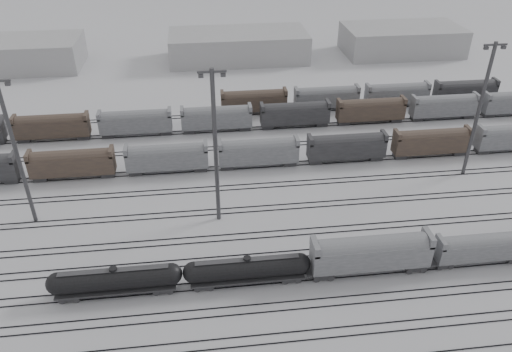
{
  "coord_description": "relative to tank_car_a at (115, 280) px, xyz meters",
  "views": [
    {
      "loc": [
        -2.46,
        -49.31,
        48.4
      ],
      "look_at": [
        6.3,
        22.03,
        4.0
      ],
      "focal_mm": 35.0,
      "sensor_mm": 36.0,
      "label": 1
    }
  ],
  "objects": [
    {
      "name": "tracks",
      "position": [
        14.91,
        16.5,
        -2.43
      ],
      "size": [
        220.0,
        71.5,
        0.16
      ],
      "color": "black",
      "rests_on": "ground"
    },
    {
      "name": "bg_string_mid",
      "position": [
        32.91,
        47.0,
        0.29
      ],
      "size": [
        151.0,
        3.0,
        5.6
      ],
      "color": "#232325",
      "rests_on": "ground"
    },
    {
      "name": "warehouse_right",
      "position": [
        74.91,
        94.0,
        1.49
      ],
      "size": [
        35.0,
        18.0,
        8.0
      ],
      "primitive_type": "cube",
      "color": "#ABABAD",
      "rests_on": "ground"
    },
    {
      "name": "hopper_car_a",
      "position": [
        34.51,
        0.0,
        1.17
      ],
      "size": [
        16.63,
        3.3,
        5.95
      ],
      "color": "#232325",
      "rests_on": "ground"
    },
    {
      "name": "warehouse_mid",
      "position": [
        24.91,
        94.0,
        1.49
      ],
      "size": [
        40.0,
        18.0,
        8.0
      ],
      "primitive_type": "cube",
      "color": "#ABABAD",
      "rests_on": "ground"
    },
    {
      "name": "light_mast_c",
      "position": [
        14.41,
        15.14,
        10.94
      ],
      "size": [
        4.06,
        0.65,
        25.35
      ],
      "color": "#3D3D3F",
      "rests_on": "ground"
    },
    {
      "name": "tank_car_b",
      "position": [
        17.44,
        0.0,
        -0.04
      ],
      "size": [
        17.31,
        2.88,
        4.28
      ],
      "color": "#232325",
      "rests_on": "ground"
    },
    {
      "name": "bg_string_near",
      "position": [
        22.91,
        31.0,
        0.29
      ],
      "size": [
        151.0,
        3.0,
        5.6
      ],
      "color": "gray",
      "rests_on": "ground"
    },
    {
      "name": "light_mast_b",
      "position": [
        -14.97,
        18.25,
        10.32
      ],
      "size": [
        3.87,
        0.62,
        24.19
      ],
      "color": "#3D3D3F",
      "rests_on": "ground"
    },
    {
      "name": "hopper_car_b",
      "position": [
        50.84,
        0.0,
        0.45
      ],
      "size": [
        13.39,
        2.66,
        4.79
      ],
      "color": "#232325",
      "rests_on": "ground"
    },
    {
      "name": "ground",
      "position": [
        14.91,
        -1.0,
        -2.51
      ],
      "size": [
        900.0,
        900.0,
        0.0
      ],
      "primitive_type": "plane",
      "color": "silver",
      "rests_on": "ground"
    },
    {
      "name": "bg_string_far",
      "position": [
        50.41,
        55.0,
        0.29
      ],
      "size": [
        66.0,
        3.0,
        5.6
      ],
      "color": "#4C3D30",
      "rests_on": "ground"
    },
    {
      "name": "light_mast_d",
      "position": [
        60.37,
        23.67,
        10.63
      ],
      "size": [
        3.96,
        0.63,
        24.77
      ],
      "color": "#3D3D3F",
      "rests_on": "ground"
    },
    {
      "name": "tank_car_a",
      "position": [
        0.0,
        0.0,
        0.0
      ],
      "size": [
        17.55,
        2.93,
        4.34
      ],
      "color": "#232325",
      "rests_on": "ground"
    }
  ]
}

